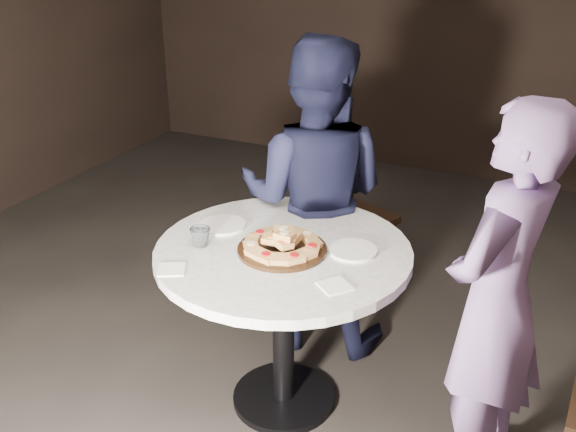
{
  "coord_description": "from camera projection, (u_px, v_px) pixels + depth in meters",
  "views": [
    {
      "loc": [
        1.09,
        -2.17,
        2.14
      ],
      "look_at": [
        0.03,
        0.11,
        0.97
      ],
      "focal_mm": 40.0,
      "sensor_mm": 36.0,
      "label": 1
    }
  ],
  "objects": [
    {
      "name": "floor",
      "position": [
        274.0,
        406.0,
        3.1
      ],
      "size": [
        7.0,
        7.0,
        0.0
      ],
      "primitive_type": "plane",
      "color": "black",
      "rests_on": "ground"
    },
    {
      "name": "table",
      "position": [
        283.0,
        279.0,
        2.86
      ],
      "size": [
        1.38,
        1.38,
        0.84
      ],
      "rotation": [
        0.0,
        0.0,
        -0.26
      ],
      "color": "black",
      "rests_on": "ground"
    },
    {
      "name": "serving_board",
      "position": [
        282.0,
        249.0,
        2.76
      ],
      "size": [
        0.39,
        0.39,
        0.02
      ],
      "primitive_type": "cylinder",
      "rotation": [
        0.0,
        0.0,
        -0.01
      ],
      "color": "black",
      "rests_on": "table"
    },
    {
      "name": "focaccia_pile",
      "position": [
        282.0,
        242.0,
        2.74
      ],
      "size": [
        0.35,
        0.35,
        0.09
      ],
      "rotation": [
        0.0,
        0.0,
        0.15
      ],
      "color": "#BD8649",
      "rests_on": "serving_board"
    },
    {
      "name": "plate_left",
      "position": [
        223.0,
        225.0,
        2.98
      ],
      "size": [
        0.23,
        0.23,
        0.01
      ],
      "primitive_type": "cylinder",
      "rotation": [
        0.0,
        0.0,
        -0.07
      ],
      "color": "white",
      "rests_on": "table"
    },
    {
      "name": "plate_right",
      "position": [
        353.0,
        250.0,
        2.75
      ],
      "size": [
        0.26,
        0.26,
        0.01
      ],
      "primitive_type": "cylinder",
      "rotation": [
        0.0,
        0.0,
        -0.3
      ],
      "color": "white",
      "rests_on": "table"
    },
    {
      "name": "water_glass",
      "position": [
        200.0,
        237.0,
        2.79
      ],
      "size": [
        0.12,
        0.12,
        0.08
      ],
      "primitive_type": "imported",
      "rotation": [
        0.0,
        0.0,
        0.44
      ],
      "color": "silver",
      "rests_on": "table"
    },
    {
      "name": "napkin_near",
      "position": [
        172.0,
        269.0,
        2.61
      ],
      "size": [
        0.15,
        0.15,
        0.01
      ],
      "primitive_type": "cube",
      "rotation": [
        0.0,
        0.0,
        0.5
      ],
      "color": "white",
      "rests_on": "table"
    },
    {
      "name": "napkin_far",
      "position": [
        335.0,
        286.0,
        2.49
      ],
      "size": [
        0.16,
        0.16,
        0.01
      ],
      "primitive_type": "cube",
      "rotation": [
        0.0,
        0.0,
        -0.69
      ],
      "color": "white",
      "rests_on": "table"
    },
    {
      "name": "chair_far",
      "position": [
        337.0,
        211.0,
        3.82
      ],
      "size": [
        0.61,
        0.62,
        0.97
      ],
      "rotation": [
        0.0,
        0.0,
        2.71
      ],
      "color": "black",
      "rests_on": "ground"
    },
    {
      "name": "diner_navy",
      "position": [
        314.0,
        198.0,
        3.3
      ],
      "size": [
        0.91,
        0.76,
        1.67
      ],
      "primitive_type": "imported",
      "rotation": [
        0.0,
        0.0,
        3.31
      ],
      "color": "black",
      "rests_on": "ground"
    },
    {
      "name": "diner_teal",
      "position": [
        497.0,
        301.0,
        2.47
      ],
      "size": [
        0.55,
        0.68,
        1.61
      ],
      "primitive_type": "imported",
      "rotation": [
        0.0,
        0.0,
        -1.9
      ],
      "color": "slate",
      "rests_on": "ground"
    }
  ]
}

